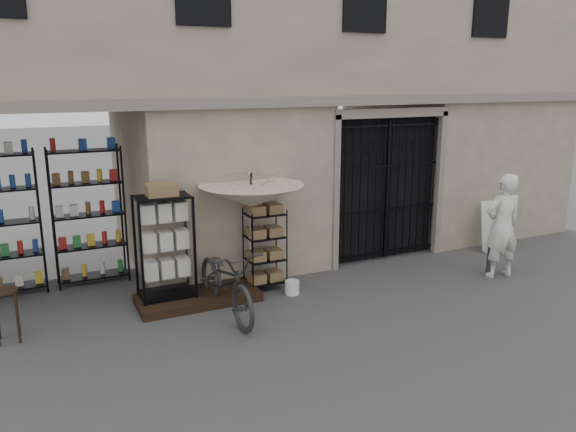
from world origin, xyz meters
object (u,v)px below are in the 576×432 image
white_bucket (292,287)px  shopkeeper (498,276)px  wooden_stool (7,314)px  bicycle (227,314)px  display_cabinet (165,252)px  market_umbrella (251,190)px  steel_bollard (491,255)px  easel_sign (497,228)px  wire_rack (265,250)px

white_bucket → shopkeeper: size_ratio=0.13×
wooden_stool → bicycle: bearing=-8.0°
wooden_stool → display_cabinet: bearing=8.3°
bicycle → shopkeeper: 5.26m
market_umbrella → white_bucket: (0.57, -0.39, -1.71)m
display_cabinet → steel_bollard: 6.06m
market_umbrella → easel_sign: size_ratio=2.37×
display_cabinet → bicycle: 1.42m
steel_bollard → shopkeeper: steel_bollard is taller
shopkeeper → easel_sign: 1.64m
bicycle → easel_sign: bearing=3.2°
white_bucket → wooden_stool: wooden_stool is taller
wire_rack → easel_sign: bearing=-24.9°
market_umbrella → easel_sign: bearing=-1.3°
white_bucket → bicycle: bicycle is taller
white_bucket → shopkeeper: (3.93, -0.86, -0.12)m
display_cabinet → bicycle: size_ratio=0.85×
display_cabinet → bicycle: bearing=-69.2°
wire_rack → market_umbrella: 1.14m
white_bucket → steel_bollard: bearing=-10.6°
wire_rack → white_bucket: (0.32, -0.44, -0.59)m
market_umbrella → wooden_stool: size_ratio=3.26×
wooden_stool → easel_sign: bearing=0.9°
wire_rack → market_umbrella: size_ratio=0.57×
display_cabinet → wire_rack: size_ratio=1.26×
market_umbrella → white_bucket: size_ratio=10.19×
shopkeeper → easel_sign: easel_sign is taller
display_cabinet → steel_bollard: size_ratio=2.40×
bicycle → steel_bollard: size_ratio=2.81×
display_cabinet → bicycle: display_cabinet is taller
market_umbrella → bicycle: bearing=-135.8°
bicycle → wire_rack: bearing=35.4°
wooden_stool → easel_sign: 9.41m
steel_bollard → shopkeeper: bearing=-61.9°
display_cabinet → shopkeeper: size_ratio=0.93×
white_bucket → easel_sign: bearing=3.1°
white_bucket → bicycle: bearing=-166.2°
display_cabinet → white_bucket: display_cabinet is taller
wire_rack → bicycle: (-0.99, -0.76, -0.71)m
wire_rack → wooden_stool: (-4.11, -0.32, -0.30)m
bicycle → shopkeeper: bicycle is taller
bicycle → wooden_stool: bearing=169.8°
market_umbrella → wooden_stool: bearing=-175.9°
steel_bollard → wire_rack: bearing=164.4°
display_cabinet → steel_bollard: bearing=-34.5°
market_umbrella → white_bucket: bearing=-34.6°
market_umbrella → shopkeeper: 5.02m
display_cabinet → easel_sign: bearing=-24.8°
market_umbrella → wooden_stool: 4.11m
easel_sign → steel_bollard: bearing=-124.7°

